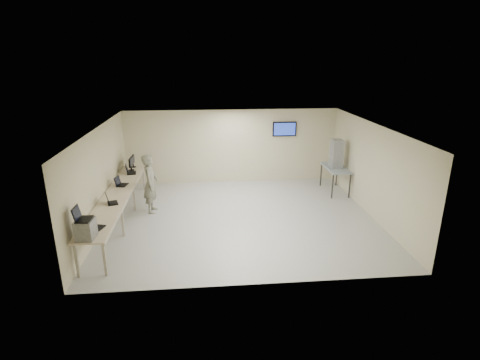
{
  "coord_description": "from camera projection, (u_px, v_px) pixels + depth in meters",
  "views": [
    {
      "loc": [
        -0.99,
        -10.39,
        4.71
      ],
      "look_at": [
        0.0,
        0.2,
        1.15
      ],
      "focal_mm": 28.0,
      "sensor_mm": 36.0,
      "label": 1
    }
  ],
  "objects": [
    {
      "name": "laptop_1",
      "position": [
        110.0,
        201.0,
        10.08
      ],
      "size": [
        0.4,
        0.42,
        0.28
      ],
      "rotation": [
        0.0,
        0.0,
        0.34
      ],
      "color": "black",
      "rests_on": "workbench"
    },
    {
      "name": "monitor_near",
      "position": [
        131.0,
        163.0,
        12.93
      ],
      "size": [
        0.2,
        0.45,
        0.45
      ],
      "color": "black",
      "rests_on": "workbench"
    },
    {
      "name": "room",
      "position": [
        242.0,
        173.0,
        11.0
      ],
      "size": [
        8.01,
        7.01,
        2.81
      ],
      "color": "beige",
      "rests_on": "ground"
    },
    {
      "name": "equipment_box",
      "position": [
        86.0,
        229.0,
        8.12
      ],
      "size": [
        0.4,
        0.45,
        0.44
      ],
      "primitive_type": "cube",
      "rotation": [
        0.0,
        0.0,
        -0.07
      ],
      "color": "gray",
      "rests_on": "workbench"
    },
    {
      "name": "storage_bins",
      "position": [
        336.0,
        154.0,
        13.15
      ],
      "size": [
        0.38,
        0.42,
        1.01
      ],
      "color": "#9FA1A8",
      "rests_on": "side_table"
    },
    {
      "name": "laptop_on_box",
      "position": [
        81.0,
        217.0,
        8.02
      ],
      "size": [
        0.34,
        0.41,
        0.31
      ],
      "rotation": [
        0.0,
        0.0,
        -0.05
      ],
      "color": "black",
      "rests_on": "equipment_box"
    },
    {
      "name": "side_table",
      "position": [
        336.0,
        169.0,
        13.34
      ],
      "size": [
        0.71,
        1.52,
        0.91
      ],
      "color": "#8A969E",
      "rests_on": "ground"
    },
    {
      "name": "laptop_0",
      "position": [
        95.0,
        226.0,
        8.63
      ],
      "size": [
        0.36,
        0.39,
        0.26
      ],
      "rotation": [
        0.0,
        0.0,
        -0.29
      ],
      "color": "black",
      "rests_on": "workbench"
    },
    {
      "name": "laptop_2",
      "position": [
        120.0,
        183.0,
        11.48
      ],
      "size": [
        0.37,
        0.42,
        0.29
      ],
      "rotation": [
        0.0,
        0.0,
        -0.2
      ],
      "color": "black",
      "rests_on": "workbench"
    },
    {
      "name": "soldier",
      "position": [
        151.0,
        184.0,
        11.58
      ],
      "size": [
        0.47,
        0.7,
        1.86
      ],
      "primitive_type": "imported",
      "rotation": [
        0.0,
        0.0,
        1.53
      ],
      "color": "slate",
      "rests_on": "ground"
    },
    {
      "name": "laptop_3",
      "position": [
        130.0,
        171.0,
        12.66
      ],
      "size": [
        0.38,
        0.44,
        0.31
      ],
      "rotation": [
        0.0,
        0.0,
        0.15
      ],
      "color": "black",
      "rests_on": "workbench"
    },
    {
      "name": "workbench",
      "position": [
        117.0,
        196.0,
        10.82
      ],
      "size": [
        0.76,
        6.0,
        0.9
      ],
      "color": "beige",
      "rests_on": "ground"
    },
    {
      "name": "monitor_far",
      "position": [
        133.0,
        160.0,
        13.31
      ],
      "size": [
        0.19,
        0.43,
        0.42
      ],
      "color": "black",
      "rests_on": "workbench"
    }
  ]
}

